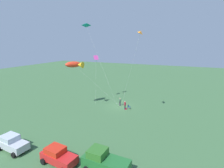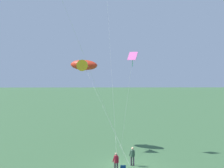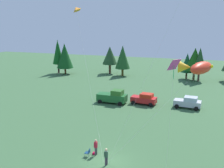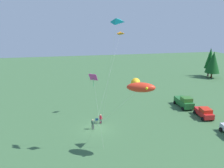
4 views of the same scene
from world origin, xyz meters
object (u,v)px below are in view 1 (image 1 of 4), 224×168
at_px(person_kite_flyer, 120,101).
at_px(person_spectator, 125,105).
at_px(kite_delta_teal, 86,25).
at_px(truck_green_flatbed, 105,162).
at_px(backpack_on_grass, 126,109).
at_px(kite_delta_orange, 141,33).
at_px(folding_chair, 129,106).
at_px(kite_diamond_rainbow, 96,59).
at_px(kite_large_fish, 75,65).
at_px(car_silver_compact, 12,143).
at_px(car_red_sedan, 58,156).

distance_m(person_kite_flyer, person_spectator, 2.29).
bearing_deg(kite_delta_teal, truck_green_flatbed, 126.00).
relative_size(backpack_on_grass, kite_delta_orange, 0.02).
height_order(folding_chair, kite_diamond_rainbow, kite_diamond_rainbow).
height_order(person_kite_flyer, backpack_on_grass, person_kite_flyer).
bearing_deg(kite_large_fish, kite_delta_teal, -111.11).
bearing_deg(kite_diamond_rainbow, person_spectator, 165.85).
height_order(backpack_on_grass, car_silver_compact, car_silver_compact).
distance_m(backpack_on_grass, car_silver_compact, 20.81).
height_order(truck_green_flatbed, kite_delta_teal, kite_delta_teal).
xyz_separation_m(person_kite_flyer, car_silver_compact, (6.51, 20.59, -0.07)).
xyz_separation_m(car_silver_compact, kite_delta_teal, (0.03, -18.31, 15.89)).
distance_m(person_spectator, kite_large_fish, 12.86).
distance_m(folding_chair, truck_green_flatbed, 18.64).
distance_m(folding_chair, kite_delta_teal, 18.65).
distance_m(truck_green_flatbed, car_red_sedan, 5.35).
bearing_deg(car_silver_compact, car_red_sedan, -173.33).
xyz_separation_m(folding_chair, kite_delta_orange, (-3.25, 4.75, 14.35)).
distance_m(truck_green_flatbed, kite_delta_teal, 26.24).
height_order(car_silver_compact, kite_delta_teal, kite_delta_teal).
bearing_deg(kite_diamond_rainbow, kite_large_fish, 72.68).
bearing_deg(kite_delta_teal, backpack_on_grass, -175.42).
distance_m(kite_diamond_rainbow, kite_delta_teal, 7.43).
bearing_deg(kite_diamond_rainbow, kite_delta_teal, 76.86).
bearing_deg(backpack_on_grass, kite_delta_orange, 131.41).
bearing_deg(folding_chair, car_red_sedan, -94.90).
height_order(kite_diamond_rainbow, kite_delta_teal, kite_delta_teal).
xyz_separation_m(person_kite_flyer, kite_delta_orange, (-5.59, 5.71, 13.81)).
height_order(kite_large_fish, kite_delta_teal, kite_delta_teal).
xyz_separation_m(kite_diamond_rainbow, kite_delta_orange, (-11.51, 6.09, 4.90)).
height_order(kite_delta_teal, kite_delta_orange, kite_delta_teal).
height_order(kite_diamond_rainbow, kite_delta_orange, kite_delta_orange).
xyz_separation_m(car_red_sedan, car_silver_compact, (7.07, 0.28, 0.00)).
distance_m(person_kite_flyer, car_silver_compact, 21.60).
xyz_separation_m(truck_green_flatbed, kite_large_fish, (13.43, -14.18, 8.05)).
height_order(person_kite_flyer, kite_large_fish, kite_large_fish).
relative_size(folding_chair, truck_green_flatbed, 0.16).
relative_size(kite_diamond_rainbow, kite_delta_teal, 0.61).
relative_size(person_spectator, kite_large_fish, 0.18).
relative_size(person_spectator, kite_delta_teal, 0.10).
xyz_separation_m(folding_chair, backpack_on_grass, (0.38, 0.64, -0.38)).
xyz_separation_m(person_kite_flyer, kite_diamond_rainbow, (5.92, -0.38, 8.91)).
relative_size(car_red_sedan, kite_large_fish, 0.45).
distance_m(backpack_on_grass, truck_green_flatbed, 18.11).
bearing_deg(kite_delta_teal, kite_delta_orange, 164.19).
xyz_separation_m(folding_chair, kite_delta_teal, (8.87, 1.32, 16.35)).
bearing_deg(person_spectator, car_red_sedan, -77.32).
bearing_deg(folding_chair, kite_large_fish, -157.14).
bearing_deg(person_kite_flyer, backpack_on_grass, -19.27).
xyz_separation_m(folding_chair, kite_large_fish, (9.96, 4.13, 8.66)).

